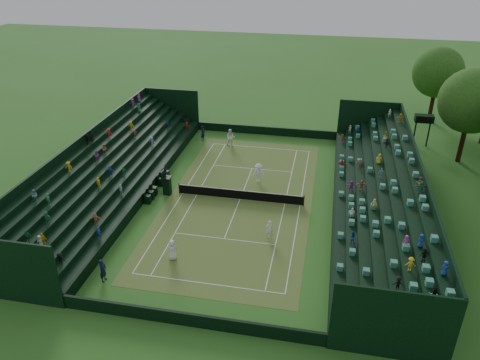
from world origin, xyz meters
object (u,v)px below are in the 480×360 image
Objects in this scene: tennis_net at (240,194)px; player_far_east at (258,173)px; umpire_chair at (167,183)px; player_near_east at (269,230)px; player_far_west at (231,138)px; player_near_west at (172,250)px.

player_far_east reaches higher than tennis_net.
umpire_chair is 8.90m from player_far_east.
player_near_east is at bearing -27.02° from umpire_chair.
player_far_west reaches higher than player_far_east.
player_far_west is (3.41, 12.04, -0.12)m from umpire_chair.
tennis_net is at bearing -60.86° from player_near_east.
player_far_west is 1.03× the size of player_far_east.
player_far_east is at bearing 73.75° from tennis_net.
player_near_east is at bearing -167.48° from player_near_west.
player_near_east is 18.65m from player_far_west.
player_near_east is 9.62m from player_far_east.
player_near_west is at bearing -137.19° from player_far_east.
player_far_west is at bearing 74.19° from umpire_chair.
umpire_chair is at bearing -105.89° from player_far_west.
tennis_net is 3.90m from player_far_east.
player_far_east reaches higher than player_near_east.
tennis_net is 12.23m from player_far_west.
player_near_east is at bearing -57.97° from tennis_net.
player_near_west is 21.38m from player_far_west.
player_far_east is at bearing 26.94° from umpire_chair.
player_near_east reaches higher than tennis_net.
player_far_west is at bearing -71.05° from player_near_east.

